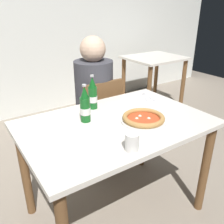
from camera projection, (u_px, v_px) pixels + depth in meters
ground_plane at (116, 209)px, 1.86m from camera, size 8.00×8.00×0.00m
back_wall_tiled at (15, 17)px, 3.00m from camera, size 7.00×0.10×2.60m
dining_table_main at (116, 137)px, 1.60m from camera, size 1.20×0.80×0.75m
chair_behind_table at (98, 118)px, 2.23m from camera, size 0.41×0.41×0.85m
diner_seated at (95, 106)px, 2.23m from camera, size 0.34×0.34×1.21m
dining_table_background at (154, 68)px, 3.57m from camera, size 0.80×0.70×0.75m
pizza_margherita_near at (143, 119)px, 1.55m from camera, size 0.29×0.29×0.04m
beer_bottle_left at (93, 95)px, 1.72m from camera, size 0.07×0.07×0.25m
beer_bottle_center at (85, 106)px, 1.52m from camera, size 0.07×0.07×0.25m
napkin_with_cutlery at (147, 98)px, 1.94m from camera, size 0.23×0.23×0.01m
paper_cup at (132, 142)px, 1.23m from camera, size 0.07×0.07×0.09m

